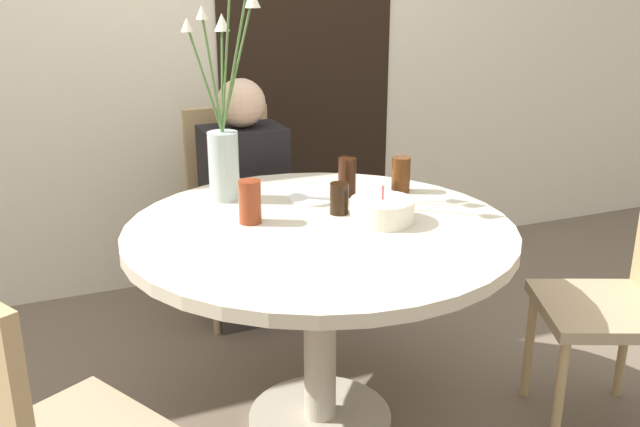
% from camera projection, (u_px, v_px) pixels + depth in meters
% --- Properties ---
extents(ground_plane, '(16.00, 16.00, 0.00)m').
position_uv_depth(ground_plane, '(320.00, 421.00, 2.48)').
color(ground_plane, '#6B5B4C').
extents(wall_back, '(8.00, 0.05, 2.60)m').
position_uv_depth(wall_back, '(204.00, 13.00, 3.28)').
color(wall_back, beige).
rests_on(wall_back, ground_plane).
extents(doorway_panel, '(0.90, 0.01, 2.05)m').
position_uv_depth(doorway_panel, '(307.00, 68.00, 3.52)').
color(doorway_panel, black).
rests_on(doorway_panel, ground_plane).
extents(dining_table, '(1.23, 1.23, 0.73)m').
position_uv_depth(dining_table, '(320.00, 261.00, 2.28)').
color(dining_table, beige).
rests_on(dining_table, ground_plane).
extents(chair_right_flank, '(0.40, 0.40, 0.91)m').
position_uv_depth(chair_right_flank, '(235.00, 199.00, 3.19)').
color(chair_right_flank, '#9E896B').
rests_on(chair_right_flank, ground_plane).
extents(chair_left_flank, '(0.52, 0.52, 0.91)m').
position_uv_depth(chair_left_flank, '(630.00, 286.00, 2.31)').
color(chair_left_flank, '#9E896B').
rests_on(chair_left_flank, ground_plane).
extents(birthday_cake, '(0.20, 0.20, 0.12)m').
position_uv_depth(birthday_cake, '(382.00, 211.00, 2.26)').
color(birthday_cake, white).
rests_on(birthday_cake, dining_table).
extents(flower_vase, '(0.25, 0.32, 0.81)m').
position_uv_depth(flower_vase, '(225.00, 124.00, 2.41)').
color(flower_vase, '#B2C6C1').
rests_on(flower_vase, dining_table).
extents(side_plate, '(0.17, 0.17, 0.01)m').
position_uv_depth(side_plate, '(313.00, 199.00, 2.49)').
color(side_plate, white).
rests_on(side_plate, dining_table).
extents(drink_glass_0, '(0.07, 0.07, 0.13)m').
position_uv_depth(drink_glass_0, '(401.00, 175.00, 2.57)').
color(drink_glass_0, '#51280F').
rests_on(drink_glass_0, dining_table).
extents(drink_glass_1, '(0.07, 0.07, 0.14)m').
position_uv_depth(drink_glass_1, '(250.00, 202.00, 2.25)').
color(drink_glass_1, maroon).
rests_on(drink_glass_1, dining_table).
extents(drink_glass_2, '(0.06, 0.06, 0.14)m').
position_uv_depth(drink_glass_2, '(347.00, 177.00, 2.51)').
color(drink_glass_2, '#33190C').
rests_on(drink_glass_2, dining_table).
extents(drink_glass_3, '(0.06, 0.06, 0.10)m').
position_uv_depth(drink_glass_3, '(339.00, 198.00, 2.34)').
color(drink_glass_3, black).
rests_on(drink_glass_3, dining_table).
extents(person_guest, '(0.34, 0.24, 1.07)m').
position_uv_depth(person_guest, '(246.00, 212.00, 3.06)').
color(person_guest, '#383333').
rests_on(person_guest, ground_plane).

